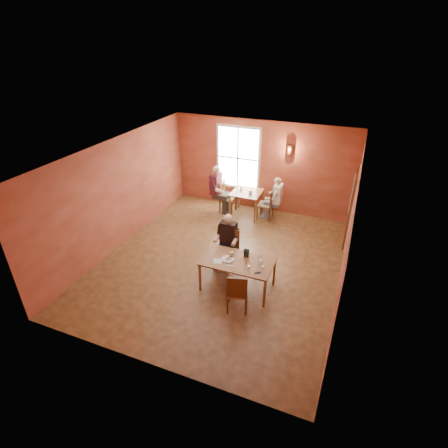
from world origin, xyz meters
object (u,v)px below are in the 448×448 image
at_px(main_table, 238,274).
at_px(chair_diner_white, 266,204).
at_px(second_table, 246,203).
at_px(chair_diner_main, 228,251).
at_px(chair_empty, 237,291).
at_px(diner_main, 227,246).
at_px(diner_white, 267,199).
at_px(diner_maroon, 227,190).
at_px(chair_diner_maroon, 228,197).

distance_m(main_table, chair_diner_white, 3.69).
bearing_deg(main_table, second_table, 105.45).
height_order(chair_diner_main, chair_empty, chair_diner_main).
bearing_deg(chair_diner_white, diner_main, 177.44).
distance_m(chair_diner_main, chair_empty, 1.52).
xyz_separation_m(chair_diner_main, diner_white, (0.17, 3.02, 0.16)).
relative_size(diner_main, chair_empty, 1.40).
bearing_deg(chair_empty, diner_main, 104.52).
relative_size(chair_empty, second_table, 1.04).
height_order(chair_empty, chair_diner_white, chair_diner_white).
xyz_separation_m(diner_main, diner_maroon, (-1.19, 3.05, 0.09)).
distance_m(second_table, diner_white, 0.73).
bearing_deg(diner_maroon, diner_white, 90.00).
bearing_deg(second_table, diner_main, -80.43).
relative_size(main_table, chair_diner_white, 1.61).
distance_m(main_table, chair_diner_main, 0.83).
bearing_deg(chair_empty, chair_diner_main, 103.96).
height_order(chair_diner_maroon, diner_maroon, diner_maroon).
xyz_separation_m(main_table, diner_white, (-0.33, 3.67, 0.30)).
xyz_separation_m(main_table, chair_empty, (0.24, -0.68, 0.10)).
bearing_deg(chair_diner_white, chair_diner_maroon, 90.00).
height_order(main_table, chair_diner_white, chair_diner_white).
xyz_separation_m(diner_main, chair_diner_white, (0.14, 3.05, -0.17)).
xyz_separation_m(second_table, chair_diner_white, (0.65, 0.00, 0.10)).
height_order(chair_empty, diner_white, diner_white).
relative_size(main_table, chair_diner_maroon, 1.55).
bearing_deg(main_table, chair_diner_white, 95.66).
height_order(main_table, diner_maroon, diner_maroon).
bearing_deg(diner_main, chair_diner_white, -92.56).
height_order(diner_main, diner_white, diner_white).
xyz_separation_m(chair_empty, chair_diner_white, (-0.60, 4.34, 0.02)).
bearing_deg(chair_diner_white, chair_empty, -172.07).
xyz_separation_m(main_table, chair_diner_maroon, (-1.66, 3.67, 0.15)).
relative_size(diner_main, diner_maroon, 0.88).
bearing_deg(chair_diner_maroon, second_table, 90.00).
distance_m(diner_white, chair_diner_maroon, 1.34).
distance_m(diner_white, diner_maroon, 1.36).
relative_size(main_table, diner_main, 1.20).
bearing_deg(chair_diner_main, chair_empty, 119.20).
bearing_deg(chair_diner_main, chair_diner_maroon, -68.91).
relative_size(diner_white, chair_diner_maroon, 1.30).
bearing_deg(diner_white, diner_maroon, 90.00).
bearing_deg(second_table, chair_diner_white, 0.00).
distance_m(main_table, chair_empty, 0.72).
bearing_deg(second_table, main_table, -74.55).
bearing_deg(chair_diner_maroon, diner_maroon, -90.00).
relative_size(chair_diner_main, second_table, 1.12).
bearing_deg(chair_diner_white, second_table, 90.00).
relative_size(diner_main, diner_white, 0.99).
distance_m(chair_diner_maroon, diner_maroon, 0.25).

